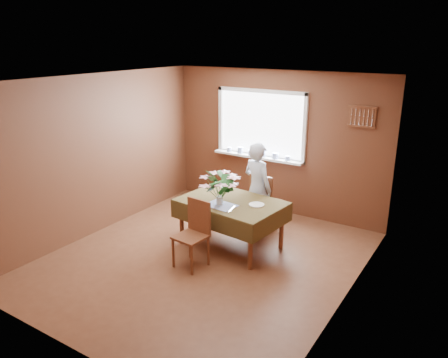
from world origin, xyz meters
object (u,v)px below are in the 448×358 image
Objects in this scene: chair_near at (194,230)px; flower_bouquet at (220,186)px; dining_table at (231,206)px; seated_woman at (257,188)px; chair_far at (263,199)px.

flower_bouquet is (0.07, 0.53, 0.49)m from chair_near.
seated_woman is at bearing 90.00° from dining_table.
dining_table is 0.83m from chair_far.
seated_woman is 0.94m from flower_bouquet.
flower_bouquet is at bearing 88.38° from chair_near.
dining_table is at bearing 100.11° from seated_woman.
flower_bouquet is (-0.06, -0.21, 0.36)m from dining_table.
chair_near is 0.63× the size of seated_woman.
seated_woman is (-0.05, -0.13, 0.22)m from chair_far.
chair_far reaches higher than dining_table.
dining_table is 0.76m from chair_near.
chair_near is at bearing 98.06° from seated_woman.
chair_far is 0.64× the size of seated_woman.
flower_bouquet is (-0.13, -0.89, 0.26)m from seated_woman.
seated_woman is at bearing 87.63° from chair_near.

